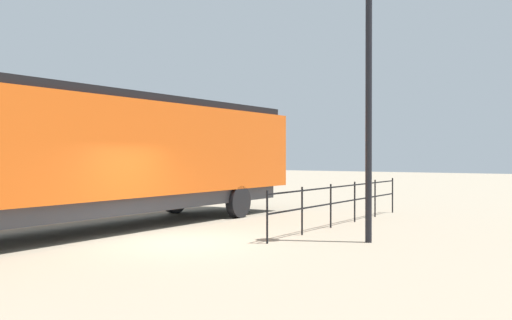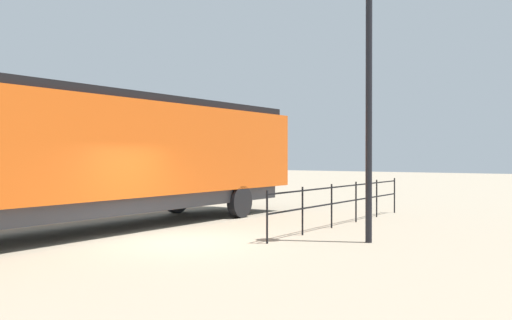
% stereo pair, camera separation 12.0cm
% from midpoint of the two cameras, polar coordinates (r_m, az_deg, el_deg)
% --- Properties ---
extents(ground_plane, '(120.00, 120.00, 0.00)m').
position_cam_midpoint_polar(ground_plane, '(14.23, -8.27, -8.21)').
color(ground_plane, gray).
extents(locomotive, '(3.19, 16.69, 3.91)m').
position_cam_midpoint_polar(locomotive, '(16.76, -15.53, 0.68)').
color(locomotive, '#D15114').
rests_on(locomotive, ground_plane).
extents(lamp_post, '(0.60, 0.60, 7.05)m').
position_cam_midpoint_polar(lamp_post, '(14.46, 11.10, 12.75)').
color(lamp_post, black).
rests_on(lamp_post, ground_plane).
extents(platform_fence, '(0.05, 8.92, 1.30)m').
position_cam_midpoint_polar(platform_fence, '(17.62, 8.62, -3.82)').
color(platform_fence, black).
rests_on(platform_fence, ground_plane).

